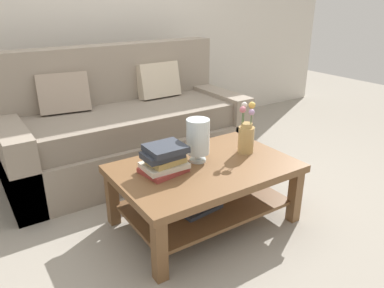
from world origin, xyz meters
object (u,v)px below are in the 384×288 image
object	(u,v)px
couch	(126,128)
glass_hurricane_vase	(198,138)
coffee_table	(204,181)
flower_pitcher	(246,135)
book_stack_main	(164,159)

from	to	relation	value
couch	glass_hurricane_vase	xyz separation A→B (m)	(0.06, -1.04, 0.23)
coffee_table	flower_pitcher	bearing A→B (deg)	3.29
coffee_table	flower_pitcher	size ratio (longest dim) A/B	3.21
couch	coffee_table	distance (m)	1.13
coffee_table	book_stack_main	world-z (taller)	book_stack_main
couch	flower_pitcher	world-z (taller)	couch
couch	book_stack_main	world-z (taller)	couch
couch	book_stack_main	size ratio (longest dim) A/B	7.21
couch	flower_pitcher	xyz separation A→B (m)	(0.43, -1.10, 0.19)
glass_hurricane_vase	flower_pitcher	size ratio (longest dim) A/B	0.81
couch	glass_hurricane_vase	bearing A→B (deg)	-86.81
book_stack_main	glass_hurricane_vase	bearing A→B (deg)	4.97
coffee_table	glass_hurricane_vase	xyz separation A→B (m)	(0.00, 0.08, 0.28)
glass_hurricane_vase	flower_pitcher	distance (m)	0.37
couch	coffee_table	world-z (taller)	couch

